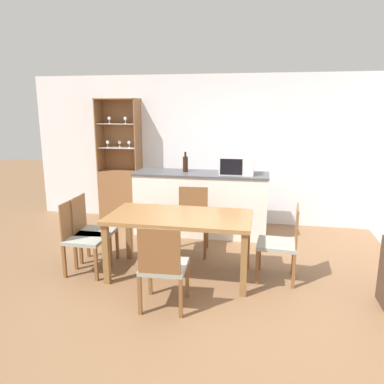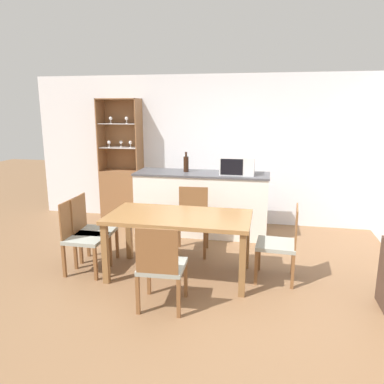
# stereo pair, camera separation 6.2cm
# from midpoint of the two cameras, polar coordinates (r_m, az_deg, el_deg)

# --- Properties ---
(ground_plane) EXTENTS (18.00, 18.00, 0.00)m
(ground_plane) POSITION_cam_midpoint_polar(r_m,az_deg,el_deg) (4.41, -0.01, -14.34)
(ground_plane) COLOR brown
(wall_back) EXTENTS (6.80, 0.06, 2.55)m
(wall_back) POSITION_cam_midpoint_polar(r_m,az_deg,el_deg) (6.56, 4.66, 6.38)
(wall_back) COLOR silver
(wall_back) RESTS_ON ground_plane
(kitchen_counter) EXTENTS (2.11, 0.64, 1.00)m
(kitchen_counter) POSITION_cam_midpoint_polar(r_m,az_deg,el_deg) (6.01, 1.77, -1.72)
(kitchen_counter) COLOR white
(kitchen_counter) RESTS_ON ground_plane
(display_cabinet) EXTENTS (0.73, 0.37, 2.15)m
(display_cabinet) POSITION_cam_midpoint_polar(r_m,az_deg,el_deg) (6.90, -10.32, 1.05)
(display_cabinet) COLOR brown
(display_cabinet) RESTS_ON ground_plane
(dining_table) EXTENTS (1.69, 0.87, 0.76)m
(dining_table) POSITION_cam_midpoint_polar(r_m,az_deg,el_deg) (4.46, -1.59, -4.62)
(dining_table) COLOR olive
(dining_table) RESTS_ON ground_plane
(dining_chair_head_near) EXTENTS (0.47, 0.47, 0.90)m
(dining_chair_head_near) POSITION_cam_midpoint_polar(r_m,az_deg,el_deg) (3.83, -4.24, -11.21)
(dining_chair_head_near) COLOR #999E93
(dining_chair_head_near) RESTS_ON ground_plane
(dining_chair_head_far) EXTENTS (0.48, 0.48, 0.90)m
(dining_chair_head_far) POSITION_cam_midpoint_polar(r_m,az_deg,el_deg) (5.25, 0.33, -4.39)
(dining_chair_head_far) COLOR #999E93
(dining_chair_head_far) RESTS_ON ground_plane
(dining_chair_side_right_far) EXTENTS (0.48, 0.48, 0.90)m
(dining_chair_side_right_far) POSITION_cam_midpoint_polar(r_m,az_deg,el_deg) (4.55, 13.70, -7.57)
(dining_chair_side_right_far) COLOR #999E93
(dining_chair_side_right_far) RESTS_ON ground_plane
(dining_chair_side_left_far) EXTENTS (0.48, 0.48, 0.90)m
(dining_chair_side_left_far) POSITION_cam_midpoint_polar(r_m,az_deg,el_deg) (5.03, -14.61, -5.61)
(dining_chair_side_left_far) COLOR #999E93
(dining_chair_side_left_far) RESTS_ON ground_plane
(dining_chair_side_left_near) EXTENTS (0.45, 0.45, 0.90)m
(dining_chair_side_left_near) POSITION_cam_midpoint_polar(r_m,az_deg,el_deg) (4.82, -15.95, -6.54)
(dining_chair_side_left_near) COLOR #999E93
(dining_chair_side_left_near) RESTS_ON ground_plane
(microwave) EXTENTS (0.52, 0.34, 0.28)m
(microwave) POSITION_cam_midpoint_polar(r_m,az_deg,el_deg) (5.78, 7.24, 4.04)
(microwave) COLOR silver
(microwave) RESTS_ON kitchen_counter
(wine_bottle) EXTENTS (0.08, 0.08, 0.32)m
(wine_bottle) POSITION_cam_midpoint_polar(r_m,az_deg,el_deg) (5.98, -0.61, 4.34)
(wine_bottle) COLOR black
(wine_bottle) RESTS_ON kitchen_counter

